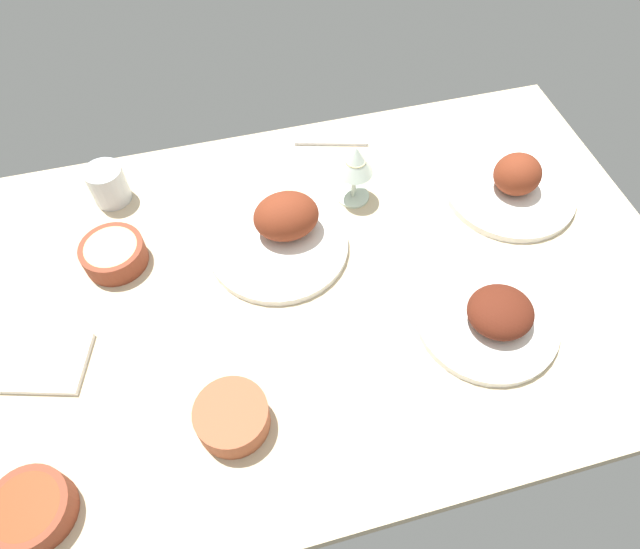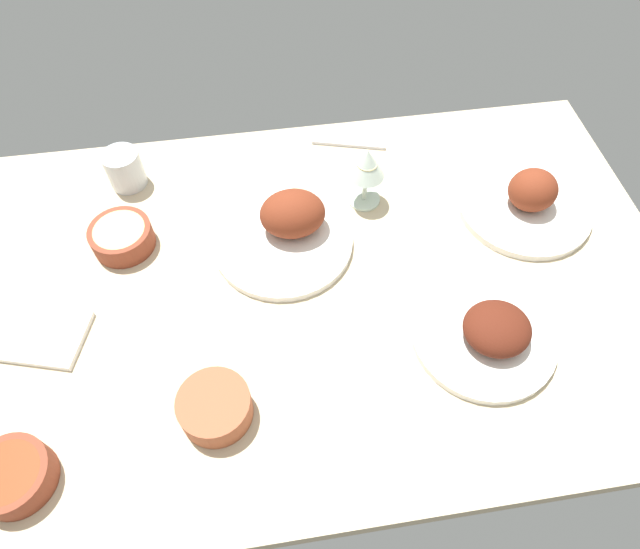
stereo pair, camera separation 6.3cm
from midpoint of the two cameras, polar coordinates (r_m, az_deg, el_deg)
dining_table at (r=107.61cm, az=1.68°, el=-1.29°), size 140.00×90.00×4.00cm
plate_far_side at (r=109.63cm, az=-1.75°, el=4.85°), size 28.29×28.29×10.37cm
plate_center_main at (r=124.44cm, az=22.27°, el=7.17°), size 27.99×27.99×9.93cm
plate_near_viewer at (r=102.78cm, az=18.98°, el=-5.82°), size 26.10×26.10×7.46cm
bowl_potatoes at (r=114.91cm, az=-18.57°, el=3.74°), size 12.35×12.35×4.91cm
bowl_sauce at (r=97.94cm, az=-27.82°, el=-18.25°), size 12.04×12.04×4.91cm
bowl_onions at (r=91.90cm, az=-8.97°, el=-13.61°), size 12.04×12.04×5.38cm
wine_glass at (r=112.63cm, az=6.56°, el=11.14°), size 7.60×7.60×14.00cm
water_tumbler at (r=125.78cm, az=-18.41°, el=10.37°), size 7.83×7.83×8.35cm
folded_napkin at (r=110.62cm, az=-26.57°, el=-5.69°), size 22.01×16.62×1.20cm
fork_loose at (r=131.19cm, az=4.43°, el=13.34°), size 16.76×5.50×0.80cm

